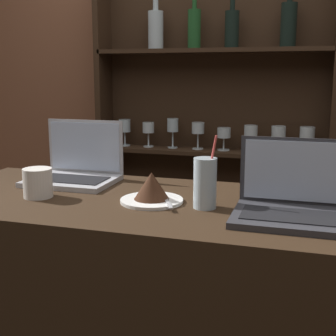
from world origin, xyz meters
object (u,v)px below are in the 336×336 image
(laptop_near, at_px, (76,169))
(coffee_cup, at_px, (38,183))
(laptop_far, at_px, (296,202))
(cake_plate, at_px, (152,190))
(water_glass, at_px, (205,183))

(laptop_near, height_order, coffee_cup, laptop_near)
(laptop_far, xyz_separation_m, cake_plate, (-0.43, 0.03, -0.00))
(laptop_far, height_order, cake_plate, laptop_far)
(cake_plate, bearing_deg, water_glass, -4.67)
(laptop_near, height_order, cake_plate, laptop_near)
(laptop_near, relative_size, laptop_far, 0.92)
(water_glass, bearing_deg, coffee_cup, -176.35)
(cake_plate, distance_m, coffee_cup, 0.37)
(laptop_far, relative_size, coffee_cup, 3.56)
(water_glass, relative_size, coffee_cup, 2.32)
(cake_plate, distance_m, water_glass, 0.18)
(laptop_far, height_order, coffee_cup, laptop_far)
(laptop_near, relative_size, coffee_cup, 3.27)
(cake_plate, bearing_deg, laptop_far, -4.53)
(laptop_near, bearing_deg, water_glass, -21.36)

